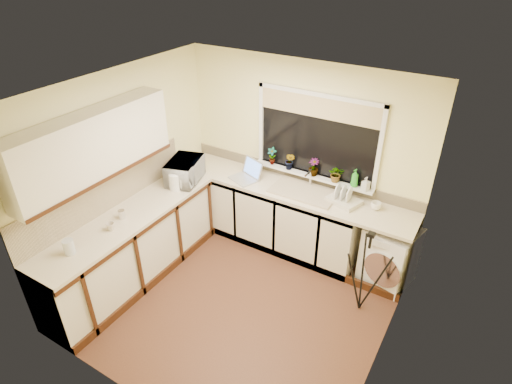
% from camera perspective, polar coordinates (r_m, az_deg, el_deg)
% --- Properties ---
extents(floor, '(3.20, 3.20, 0.00)m').
position_cam_1_polar(floor, '(5.08, -2.26, -14.32)').
color(floor, '#573122').
rests_on(floor, ground).
extents(ceiling, '(3.20, 3.20, 0.00)m').
position_cam_1_polar(ceiling, '(3.76, -3.04, 12.98)').
color(ceiling, white).
rests_on(ceiling, ground).
extents(wall_back, '(3.20, 0.00, 3.20)m').
position_cam_1_polar(wall_back, '(5.44, 6.12, 4.81)').
color(wall_back, '#F9F0A6').
rests_on(wall_back, ground).
extents(wall_front, '(3.20, 0.00, 3.20)m').
position_cam_1_polar(wall_front, '(3.44, -16.88, -14.64)').
color(wall_front, '#F9F0A6').
rests_on(wall_front, ground).
extents(wall_left, '(0.00, 3.00, 3.00)m').
position_cam_1_polar(wall_left, '(5.24, -17.42, 2.39)').
color(wall_left, '#F9F0A6').
rests_on(wall_left, ground).
extents(wall_right, '(0.00, 3.00, 3.00)m').
position_cam_1_polar(wall_right, '(3.82, 18.22, -9.50)').
color(wall_right, '#F9F0A6').
rests_on(wall_right, ground).
extents(base_cabinet_back, '(2.55, 0.60, 0.86)m').
position_cam_1_polar(base_cabinet_back, '(5.73, 1.45, -2.72)').
color(base_cabinet_back, silver).
rests_on(base_cabinet_back, floor).
extents(base_cabinet_left, '(0.54, 2.40, 0.86)m').
position_cam_1_polar(base_cabinet_left, '(5.30, -16.16, -7.32)').
color(base_cabinet_left, silver).
rests_on(base_cabinet_left, floor).
extents(worktop_back, '(3.20, 0.60, 0.04)m').
position_cam_1_polar(worktop_back, '(5.36, 4.53, 0.30)').
color(worktop_back, beige).
rests_on(worktop_back, base_cabinet_back).
extents(worktop_left, '(0.60, 2.40, 0.04)m').
position_cam_1_polar(worktop_left, '(5.04, -16.90, -3.30)').
color(worktop_left, beige).
rests_on(worktop_left, base_cabinet_left).
extents(upper_cabinet, '(0.28, 1.90, 0.70)m').
position_cam_1_polar(upper_cabinet, '(4.63, -21.14, 5.82)').
color(upper_cabinet, silver).
rests_on(upper_cabinet, wall_left).
extents(splashback_left, '(0.02, 2.40, 0.45)m').
position_cam_1_polar(splashback_left, '(5.11, -19.54, -0.04)').
color(splashback_left, beige).
rests_on(splashback_left, wall_left).
extents(splashback_back, '(3.20, 0.02, 0.14)m').
position_cam_1_polar(splashback_back, '(5.54, 5.92, 2.40)').
color(splashback_back, beige).
rests_on(splashback_back, wall_back).
extents(window_glass, '(1.50, 0.02, 1.00)m').
position_cam_1_polar(window_glass, '(5.22, 8.24, 7.43)').
color(window_glass, black).
rests_on(window_glass, wall_back).
extents(window_blind, '(1.50, 0.02, 0.25)m').
position_cam_1_polar(window_blind, '(5.06, 8.44, 11.23)').
color(window_blind, tan).
rests_on(window_blind, wall_back).
extents(windowsill, '(1.60, 0.14, 0.03)m').
position_cam_1_polar(windowsill, '(5.40, 7.60, 2.23)').
color(windowsill, white).
rests_on(windowsill, wall_back).
extents(sink, '(0.82, 0.46, 0.03)m').
position_cam_1_polar(sink, '(5.27, 6.48, 0.04)').
color(sink, tan).
rests_on(sink, worktop_back).
extents(faucet, '(0.03, 0.03, 0.24)m').
position_cam_1_polar(faucet, '(5.36, 7.37, 1.87)').
color(faucet, silver).
rests_on(faucet, worktop_back).
extents(washing_machine, '(0.64, 0.63, 0.76)m').
position_cam_1_polar(washing_machine, '(5.31, 17.56, -8.14)').
color(washing_machine, white).
rests_on(washing_machine, floor).
extents(laptop, '(0.44, 0.43, 0.25)m').
position_cam_1_polar(laptop, '(5.53, -1.17, 2.47)').
color(laptop, '#ABABB3').
rests_on(laptop, worktop_back).
extents(kettle, '(0.16, 0.16, 0.21)m').
position_cam_1_polar(kettle, '(5.37, -10.83, 1.36)').
color(kettle, white).
rests_on(kettle, worktop_left).
extents(dish_rack, '(0.43, 0.37, 0.06)m').
position_cam_1_polar(dish_rack, '(5.14, 11.77, -1.16)').
color(dish_rack, beige).
rests_on(dish_rack, worktop_back).
extents(tripod, '(0.56, 0.56, 1.05)m').
position_cam_1_polar(tripod, '(4.77, 14.49, -10.48)').
color(tripod, black).
rests_on(tripod, floor).
extents(glass_jug, '(0.11, 0.11, 0.16)m').
position_cam_1_polar(glass_jug, '(4.62, -23.94, -6.78)').
color(glass_jug, silver).
rests_on(glass_jug, worktop_left).
extents(steel_jar, '(0.08, 0.08, 0.10)m').
position_cam_1_polar(steel_jar, '(4.98, -17.67, -2.90)').
color(steel_jar, silver).
rests_on(steel_jar, worktop_left).
extents(microwave, '(0.51, 0.62, 0.30)m').
position_cam_1_polar(microwave, '(5.51, -9.58, 2.85)').
color(microwave, silver).
rests_on(microwave, worktop_left).
extents(plant_a, '(0.13, 0.09, 0.24)m').
position_cam_1_polar(plant_a, '(5.55, 2.16, 4.88)').
color(plant_a, '#999999').
rests_on(plant_a, windowsill).
extents(plant_b, '(0.15, 0.13, 0.24)m').
position_cam_1_polar(plant_b, '(5.43, 4.60, 4.17)').
color(plant_b, '#999999').
rests_on(plant_b, windowsill).
extents(plant_c, '(0.14, 0.14, 0.23)m').
position_cam_1_polar(plant_c, '(5.32, 7.79, 3.34)').
color(plant_c, '#999999').
rests_on(plant_c, windowsill).
extents(plant_d, '(0.23, 0.22, 0.21)m').
position_cam_1_polar(plant_d, '(5.23, 10.79, 2.41)').
color(plant_d, '#999999').
rests_on(plant_d, windowsill).
extents(soap_bottle_green, '(0.10, 0.11, 0.23)m').
position_cam_1_polar(soap_bottle_green, '(5.16, 13.19, 1.86)').
color(soap_bottle_green, green).
rests_on(soap_bottle_green, windowsill).
extents(soap_bottle_clear, '(0.10, 0.10, 0.17)m').
position_cam_1_polar(soap_bottle_clear, '(5.13, 14.60, 1.09)').
color(soap_bottle_clear, '#999999').
rests_on(soap_bottle_clear, windowsill).
extents(cup_back, '(0.12, 0.12, 0.09)m').
position_cam_1_polar(cup_back, '(5.10, 15.88, -1.81)').
color(cup_back, white).
rests_on(cup_back, worktop_back).
extents(cup_left, '(0.12, 0.12, 0.09)m').
position_cam_1_polar(cup_left, '(4.83, -19.04, -4.44)').
color(cup_left, beige).
rests_on(cup_left, worktop_left).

